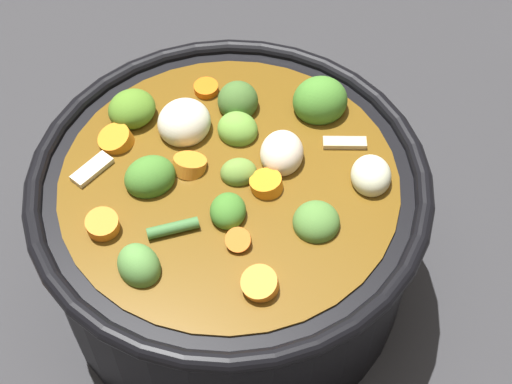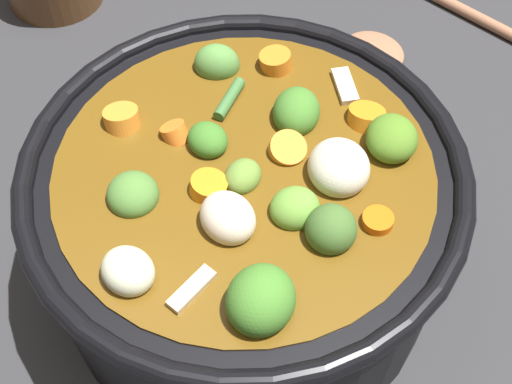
% 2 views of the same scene
% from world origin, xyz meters
% --- Properties ---
extents(ground_plane, '(1.10, 1.10, 0.00)m').
position_xyz_m(ground_plane, '(0.00, 0.00, 0.00)').
color(ground_plane, '#2D2D30').
extents(cooking_pot, '(0.31, 0.31, 0.16)m').
position_xyz_m(cooking_pot, '(0.00, 0.00, 0.07)').
color(cooking_pot, black).
rests_on(cooking_pot, ground_plane).
extents(wooden_spoon, '(0.21, 0.20, 0.01)m').
position_xyz_m(wooden_spoon, '(-0.29, 0.13, 0.01)').
color(wooden_spoon, '#9B6749').
rests_on(wooden_spoon, ground_plane).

